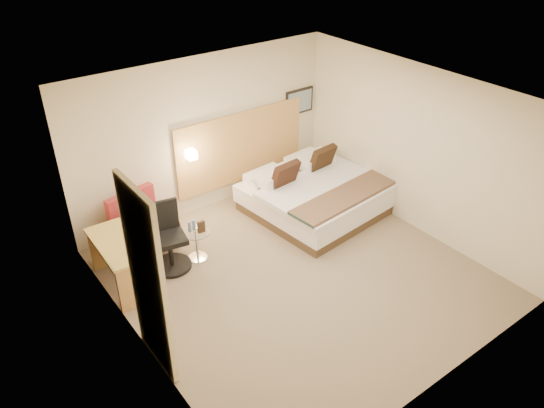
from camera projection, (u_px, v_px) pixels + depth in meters
floor at (297, 275)px, 7.85m from camera, size 4.80×5.00×0.02m
ceiling at (302, 100)px, 6.43m from camera, size 4.80×5.00×0.02m
wall_back at (204, 135)px, 8.85m from camera, size 4.80×0.02×2.70m
wall_front at (454, 296)px, 5.42m from camera, size 4.80×0.02×2.70m
wall_left at (132, 262)px, 5.91m from camera, size 0.02×5.00×2.70m
wall_right at (417, 150)px, 8.37m from camera, size 0.02×5.00×2.70m
headboard_panel at (241, 147)px, 9.39m from camera, size 2.60×0.04×1.30m
art_frame at (299, 101)px, 9.79m from camera, size 0.62×0.03×0.47m
art_canvas at (300, 102)px, 9.77m from camera, size 0.54×0.01×0.39m
lamp_arm at (190, 153)px, 8.72m from camera, size 0.02×0.12×0.02m
lamp_shade at (191, 155)px, 8.68m from camera, size 0.15×0.15×0.15m
curtain at (147, 281)px, 5.83m from camera, size 0.06×0.90×2.42m
bottle_a at (190, 227)px, 7.90m from camera, size 0.06×0.06×0.17m
bottle_b at (194, 225)px, 7.95m from camera, size 0.06×0.06×0.17m
menu_folder at (201, 227)px, 7.88m from camera, size 0.12×0.06×0.19m
bed at (315, 195)px, 9.18m from camera, size 2.25×2.21×1.02m
lounge_chair at (142, 226)px, 8.31m from camera, size 0.96×0.88×0.88m
side_table at (197, 243)px, 8.06m from camera, size 0.49×0.49×0.49m
desk at (120, 251)px, 7.37m from camera, size 0.58×1.20×0.74m
desk_chair at (169, 242)px, 7.82m from camera, size 0.69×0.69×1.04m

